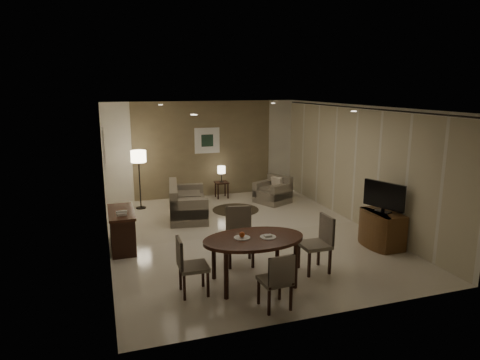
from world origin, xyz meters
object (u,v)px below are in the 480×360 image
object	(u,v)px
dining_table	(254,261)
chair_near	(275,280)
side_table	(222,190)
tv_cabinet	(382,229)
sofa	(188,200)
console_desk	(122,230)
floor_lamp	(140,180)
armchair	(273,190)
chair_right	(315,244)
chair_left	(194,266)
chair_far	(240,237)

from	to	relation	value
dining_table	chair_near	distance (m)	0.82
chair_near	side_table	size ratio (longest dim) A/B	1.86
tv_cabinet	sofa	world-z (taller)	sofa
console_desk	side_table	distance (m)	4.24
sofa	side_table	distance (m)	1.94
side_table	floor_lamp	bearing A→B (deg)	-170.62
console_desk	armchair	distance (m)	4.60
console_desk	chair_right	world-z (taller)	chair_right
sofa	floor_lamp	world-z (taller)	floor_lamp
floor_lamp	chair_left	bearing A→B (deg)	-86.38
chair_far	tv_cabinet	bearing A→B (deg)	10.24
floor_lamp	tv_cabinet	bearing A→B (deg)	-44.55
floor_lamp	dining_table	bearing A→B (deg)	-75.33
chair_far	side_table	bearing A→B (deg)	89.43
tv_cabinet	chair_left	xyz separation A→B (m)	(-3.96, -0.79, 0.10)
chair_right	sofa	size ratio (longest dim) A/B	0.56
chair_far	side_table	size ratio (longest dim) A/B	2.19
chair_far	chair_right	bearing A→B (deg)	-20.73
tv_cabinet	dining_table	bearing A→B (deg)	-165.86
chair_right	floor_lamp	size ratio (longest dim) A/B	0.64
dining_table	sofa	size ratio (longest dim) A/B	0.95
tv_cabinet	armchair	world-z (taller)	armchair
chair_far	floor_lamp	bearing A→B (deg)	119.05
sofa	armchair	world-z (taller)	sofa
dining_table	chair_far	world-z (taller)	chair_far
console_desk	floor_lamp	bearing A→B (deg)	77.34
dining_table	floor_lamp	world-z (taller)	floor_lamp
side_table	chair_far	bearing A→B (deg)	-101.82
armchair	floor_lamp	xyz separation A→B (m)	(-3.45, 0.56, 0.40)
console_desk	floor_lamp	size ratio (longest dim) A/B	0.79
chair_near	chair_left	bearing A→B (deg)	-41.99
tv_cabinet	chair_near	xyz separation A→B (m)	(-2.96, -1.56, 0.08)
chair_far	chair_near	bearing A→B (deg)	-79.28
tv_cabinet	sofa	bearing A→B (deg)	136.20
chair_left	floor_lamp	bearing A→B (deg)	4.79
console_desk	sofa	xyz separation A→B (m)	(1.63, 1.63, 0.03)
chair_right	console_desk	bearing A→B (deg)	-125.21
chair_left	tv_cabinet	bearing A→B (deg)	-77.62
tv_cabinet	chair_far	size ratio (longest dim) A/B	0.90
chair_far	side_table	xyz separation A→B (m)	(0.95, 4.54, -0.27)
chair_far	sofa	xyz separation A→B (m)	(-0.32, 3.07, -0.10)
tv_cabinet	chair_left	bearing A→B (deg)	-168.78
dining_table	sofa	world-z (taller)	sofa
side_table	chair_near	bearing A→B (deg)	-98.91
sofa	armchair	bearing A→B (deg)	-68.79
chair_far	chair_left	bearing A→B (deg)	-129.31
chair_right	floor_lamp	world-z (taller)	floor_lamp
console_desk	dining_table	world-z (taller)	dining_table
tv_cabinet	side_table	distance (m)	5.01
chair_left	chair_far	bearing A→B (deg)	-49.40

